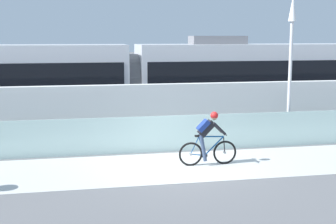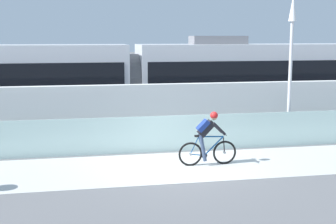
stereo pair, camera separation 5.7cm
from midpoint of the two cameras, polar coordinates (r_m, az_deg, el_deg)
name	(u,v)px [view 2 (the right image)]	position (r m, az deg, el deg)	size (l,w,h in m)	color
ground_plane	(180,166)	(13.79, 1.64, -6.70)	(200.00, 200.00, 0.00)	slate
bike_path_deck	(180,166)	(13.79, 1.64, -6.68)	(32.00, 3.20, 0.01)	silver
glass_parapet	(169,134)	(15.40, 0.18, -2.67)	(32.00, 0.05, 1.21)	silver
concrete_barrier_wall	(159,112)	(17.06, -0.97, -0.02)	(32.00, 0.36, 2.08)	white
tram_rail_near	(150,127)	(19.66, -2.19, -1.84)	(32.00, 0.08, 0.01)	#595654
tram_rail_far	(145,121)	(21.05, -2.77, -1.10)	(32.00, 0.08, 0.01)	#595654
tram	(132,81)	(20.01, -4.31, 3.80)	(22.56, 2.54, 3.81)	silver
cyclist_on_bike	(208,139)	(13.78, 4.99, -3.31)	(1.77, 0.58, 1.61)	black
lamp_post_antenna	(291,51)	(16.74, 14.96, 7.25)	(0.28, 0.28, 5.20)	gray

